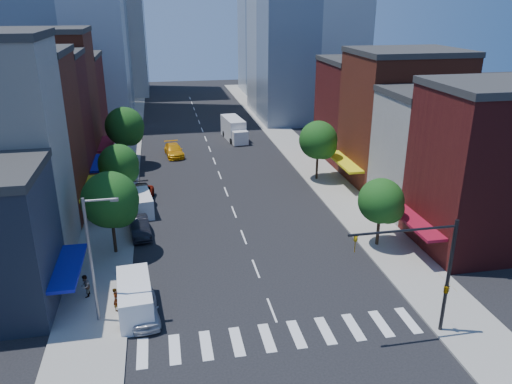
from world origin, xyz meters
TOP-DOWN VIEW (x-y plane):
  - ground at (0.00, 0.00)m, footprint 220.00×220.00m
  - sidewalk_left at (-12.50, 40.00)m, footprint 5.00×120.00m
  - sidewalk_right at (12.50, 40.00)m, footprint 5.00×120.00m
  - crosswalk at (0.00, -3.00)m, footprint 19.00×3.00m
  - bldg_left_2 at (-21.00, 20.50)m, footprint 12.00×9.00m
  - bldg_left_3 at (-21.00, 29.00)m, footprint 12.00×8.00m
  - bldg_left_4 at (-21.00, 37.50)m, footprint 12.00×9.00m
  - bldg_left_5 at (-21.00, 47.00)m, footprint 12.00×10.00m
  - bldg_right_0 at (21.00, 6.50)m, footprint 12.00×9.00m
  - bldg_right_1 at (21.00, 15.00)m, footprint 12.00×8.00m
  - bldg_right_2 at (21.00, 24.00)m, footprint 12.00×10.00m
  - bldg_right_3 at (21.00, 34.00)m, footprint 12.00×10.00m
  - traffic_signal at (9.94, -4.50)m, footprint 7.24×2.24m
  - streetlight at (-11.81, 1.00)m, footprint 2.25×0.25m
  - tree_left_near at (-11.35, 10.92)m, footprint 4.80×4.80m
  - tree_left_mid at (-11.35, 21.92)m, footprint 4.20×4.20m
  - tree_left_far at (-11.35, 35.92)m, footprint 5.00×5.00m
  - tree_right_near at (11.65, 7.92)m, footprint 4.00×4.00m
  - tree_right_far at (11.65, 25.92)m, footprint 4.60×4.60m
  - parked_car_front at (-8.91, 0.84)m, footprint 2.42×5.01m
  - parked_car_second at (-9.50, 14.31)m, footprint 2.34×5.08m
  - parked_car_third at (-9.50, 22.57)m, footprint 2.80×5.52m
  - parked_car_rear at (-9.50, 23.60)m, footprint 2.17×4.95m
  - cargo_van_near at (-9.49, 1.45)m, footprint 2.68×5.75m
  - cargo_van_far at (-9.38, 19.60)m, footprint 2.59×5.09m
  - taxi at (-5.31, 39.55)m, footprint 2.89×5.86m
  - traffic_car_oncoming at (4.88, 51.12)m, footprint 1.47×3.91m
  - traffic_car_far at (5.37, 51.08)m, footprint 1.97×4.45m
  - box_truck at (4.43, 46.83)m, footprint 3.27×8.43m
  - pedestrian_near at (-10.80, 1.93)m, footprint 0.58×0.73m
  - pedestrian_far at (-13.16, 4.15)m, footprint 0.70×0.87m

SIDE VIEW (x-z plane):
  - ground at x=0.00m, z-range 0.00..0.00m
  - crosswalk at x=0.00m, z-range 0.00..0.01m
  - sidewalk_left at x=-12.50m, z-range 0.00..0.15m
  - sidewalk_right at x=12.50m, z-range 0.00..0.15m
  - traffic_car_oncoming at x=4.88m, z-range 0.00..1.28m
  - parked_car_rear at x=-9.50m, z-range 0.00..1.42m
  - traffic_car_far at x=5.37m, z-range 0.00..1.49m
  - parked_car_third at x=-9.50m, z-range 0.00..1.50m
  - parked_car_second at x=-9.50m, z-range 0.00..1.61m
  - taxi at x=-5.31m, z-range 0.00..1.64m
  - parked_car_front at x=-8.91m, z-range 0.00..1.65m
  - pedestrian_near at x=-10.80m, z-range 0.15..1.89m
  - pedestrian_far at x=-13.16m, z-range 0.15..1.90m
  - cargo_van_far at x=-9.38m, z-range -0.01..2.06m
  - cargo_van_near at x=-9.49m, z-range -0.01..2.37m
  - box_truck at x=4.43m, z-range -0.09..3.22m
  - traffic_signal at x=9.94m, z-range 0.16..8.16m
  - tree_right_near at x=11.65m, z-range 1.09..7.29m
  - tree_left_mid at x=-11.35m, z-range 1.20..7.85m
  - tree_right_far at x=11.65m, z-range 1.26..8.46m
  - tree_left_near at x=-11.35m, z-range 1.22..8.52m
  - tree_left_far at x=-11.35m, z-range 1.33..9.08m
  - streetlight at x=-11.81m, z-range 0.78..9.78m
  - bldg_right_1 at x=21.00m, z-range 0.00..12.00m
  - bldg_left_5 at x=-21.00m, z-range 0.00..13.00m
  - bldg_right_3 at x=21.00m, z-range 0.00..13.00m
  - bldg_right_0 at x=21.00m, z-range 0.00..14.00m
  - bldg_left_3 at x=-21.00m, z-range 0.00..15.00m
  - bldg_right_2 at x=21.00m, z-range 0.00..15.00m
  - bldg_left_2 at x=-21.00m, z-range 0.00..16.00m
  - bldg_left_4 at x=-21.00m, z-range 0.00..17.00m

